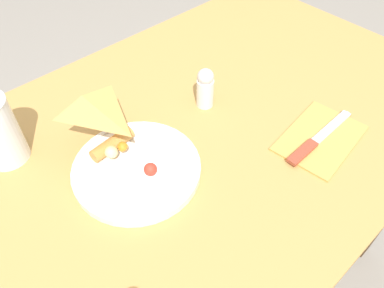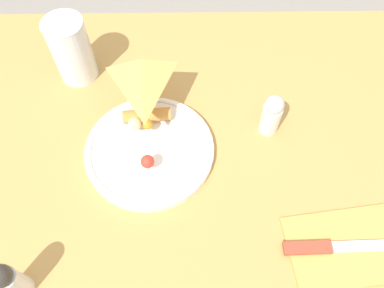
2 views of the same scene
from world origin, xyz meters
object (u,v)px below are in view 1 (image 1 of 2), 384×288
Objects in this scene: dining_table at (186,171)px; napkin_folded at (320,138)px; salt_shaker at (205,88)px; butter_knife at (318,139)px; plate_pizza at (136,166)px.

napkin_folded is (0.18, -0.18, 0.11)m from dining_table.
dining_table is 13.91× the size of salt_shaker.
dining_table is 0.28m from napkin_folded.
butter_knife reaches higher than napkin_folded.
salt_shaker is (0.21, 0.05, 0.03)m from plate_pizza.
plate_pizza is 1.13× the size of butter_knife.
dining_table is at bearing 3.52° from plate_pizza.
butter_knife is at bearing -30.39° from plate_pizza.
salt_shaker is (-0.09, 0.22, 0.04)m from napkin_folded.
plate_pizza reaches higher than napkin_folded.
plate_pizza is at bearing -167.55° from salt_shaker.
salt_shaker is at bearing 12.45° from plate_pizza.
plate_pizza reaches higher than butter_knife.
salt_shaker is at bearing 112.91° from napkin_folded.
plate_pizza is 0.34m from butter_knife.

